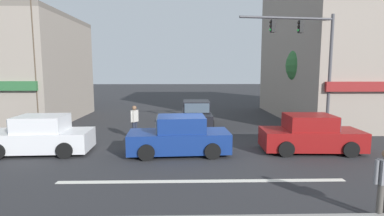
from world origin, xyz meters
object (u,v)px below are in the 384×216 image
(street_tree, at_px, (310,66))
(sedan_parked_curbside, at_px, (310,135))
(utility_pole_near_left, at_px, (35,55))
(traffic_light_mast, at_px, (313,55))
(sedan_waiting_far, at_px, (179,137))
(pedestrian_mid_crossing, at_px, (135,120))
(sedan_crossing_center, at_px, (40,136))
(sedan_approaching_near, at_px, (196,115))

(street_tree, relative_size, sedan_parked_curbside, 1.25)
(utility_pole_near_left, xyz_separation_m, traffic_light_mast, (14.34, -1.28, -0.06))
(sedan_waiting_far, xyz_separation_m, pedestrian_mid_crossing, (-2.30, 2.84, 0.24))
(street_tree, xyz_separation_m, sedan_crossing_center, (-13.97, -6.80, -2.99))
(utility_pole_near_left, distance_m, pedestrian_mid_crossing, 6.49)
(sedan_parked_curbside, bearing_deg, traffic_light_mast, 68.42)
(utility_pole_near_left, distance_m, sedan_waiting_far, 9.49)
(sedan_crossing_center, bearing_deg, sedan_approaching_near, 40.17)
(traffic_light_mast, bearing_deg, sedan_crossing_center, -167.57)
(traffic_light_mast, bearing_deg, sedan_parked_curbside, -111.58)
(street_tree, relative_size, sedan_approaching_near, 1.27)
(street_tree, bearing_deg, utility_pole_near_left, -170.05)
(sedan_parked_curbside, bearing_deg, sedan_waiting_far, -177.63)
(sedan_parked_curbside, bearing_deg, street_tree, 68.64)
(sedan_crossing_center, bearing_deg, sedan_waiting_far, -2.46)
(traffic_light_mast, relative_size, sedan_approaching_near, 1.51)
(sedan_waiting_far, relative_size, sedan_parked_curbside, 1.00)
(street_tree, height_order, sedan_parked_curbside, street_tree)
(street_tree, height_order, sedan_waiting_far, street_tree)
(sedan_approaching_near, distance_m, pedestrian_mid_crossing, 4.45)
(street_tree, relative_size, traffic_light_mast, 0.84)
(sedan_approaching_near, relative_size, sedan_waiting_far, 0.98)
(street_tree, bearing_deg, sedan_parked_curbside, -111.36)
(utility_pole_near_left, bearing_deg, traffic_light_mast, -5.10)
(sedan_crossing_center, relative_size, pedestrian_mid_crossing, 2.49)
(traffic_light_mast, bearing_deg, sedan_approaching_near, 152.93)
(traffic_light_mast, distance_m, sedan_crossing_center, 13.15)
(sedan_approaching_near, bearing_deg, sedan_parked_curbside, -50.83)
(utility_pole_near_left, bearing_deg, pedestrian_mid_crossing, -14.66)
(street_tree, height_order, traffic_light_mast, traffic_light_mast)
(sedan_crossing_center, height_order, pedestrian_mid_crossing, pedestrian_mid_crossing)
(traffic_light_mast, bearing_deg, sedan_waiting_far, -155.80)
(sedan_approaching_near, height_order, sedan_parked_curbside, same)
(street_tree, xyz_separation_m, utility_pole_near_left, (-15.92, -2.79, 0.53))
(sedan_waiting_far, distance_m, pedestrian_mid_crossing, 3.66)
(sedan_approaching_near, height_order, sedan_waiting_far, same)
(utility_pole_near_left, distance_m, sedan_crossing_center, 5.68)
(sedan_crossing_center, bearing_deg, traffic_light_mast, 12.43)
(sedan_approaching_near, distance_m, sedan_crossing_center, 8.75)
(utility_pole_near_left, height_order, pedestrian_mid_crossing, utility_pole_near_left)
(street_tree, distance_m, utility_pole_near_left, 16.18)
(street_tree, height_order, sedan_approaching_near, street_tree)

